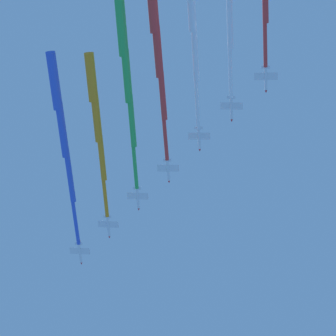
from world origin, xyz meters
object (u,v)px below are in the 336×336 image
object	(u,v)px
jet_lead	(62,127)
jet_starboard_inner	(126,74)
jet_port_inner	(96,117)
jet_port_mid	(157,50)

from	to	relation	value
jet_lead	jet_starboard_inner	bearing A→B (deg)	-144.59
jet_lead	jet_starboard_inner	world-z (taller)	jet_starboard_inner
jet_lead	jet_port_inner	xyz separation A→B (m)	(-7.18, -11.53, -0.04)
jet_port_inner	jet_port_mid	distance (m)	33.62
jet_port_inner	jet_starboard_inner	size ratio (longest dim) A/B	0.92
jet_lead	jet_port_mid	world-z (taller)	jet_lead
jet_starboard_inner	jet_port_inner	bearing A→B (deg)	20.04
jet_port_inner	jet_starboard_inner	bearing A→B (deg)	-159.96
jet_port_mid	jet_lead	bearing A→B (deg)	35.89
jet_port_mid	jet_starboard_inner	bearing A→B (deg)	36.96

